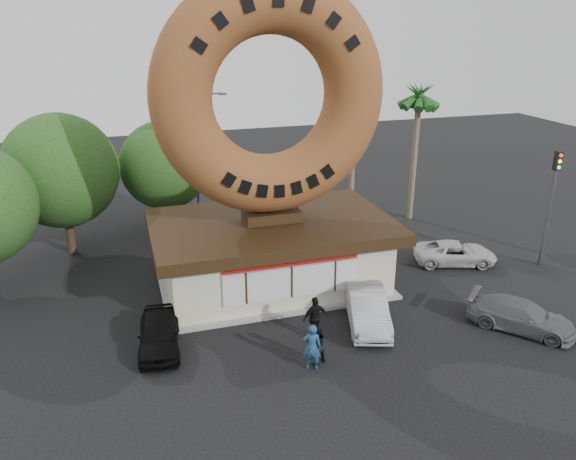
{
  "coord_description": "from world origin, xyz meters",
  "views": [
    {
      "loc": [
        -6.54,
        -17.7,
        12.32
      ],
      "look_at": [
        0.17,
        4.0,
        3.54
      ],
      "focal_mm": 35.0,
      "sensor_mm": 36.0,
      "label": 1
    }
  ],
  "objects_px": {
    "street_lamp": "(198,151)",
    "traffic_signal": "(552,195)",
    "car_black": "(159,333)",
    "person_center": "(316,345)",
    "car_white": "(455,253)",
    "person_left": "(312,347)",
    "car_grey": "(521,316)",
    "person_right": "(315,317)",
    "donut_shop": "(272,251)",
    "car_silver": "(367,308)",
    "giant_donut": "(270,97)"
  },
  "relations": [
    {
      "from": "car_white",
      "to": "donut_shop",
      "type": "bearing_deg",
      "value": 104.93
    },
    {
      "from": "person_right",
      "to": "car_grey",
      "type": "distance_m",
      "value": 8.61
    },
    {
      "from": "person_left",
      "to": "car_silver",
      "type": "bearing_deg",
      "value": -121.82
    },
    {
      "from": "street_lamp",
      "to": "car_grey",
      "type": "relative_size",
      "value": 1.86
    },
    {
      "from": "traffic_signal",
      "to": "person_center",
      "type": "xyz_separation_m",
      "value": [
        -14.23,
        -4.89,
        -3.07
      ]
    },
    {
      "from": "donut_shop",
      "to": "street_lamp",
      "type": "height_order",
      "value": "street_lamp"
    },
    {
      "from": "donut_shop",
      "to": "car_silver",
      "type": "xyz_separation_m",
      "value": [
        2.82,
        -4.72,
        -1.04
      ]
    },
    {
      "from": "traffic_signal",
      "to": "giant_donut",
      "type": "bearing_deg",
      "value": 171.83
    },
    {
      "from": "person_left",
      "to": "street_lamp",
      "type": "bearing_deg",
      "value": -63.36
    },
    {
      "from": "person_left",
      "to": "car_black",
      "type": "height_order",
      "value": "person_left"
    },
    {
      "from": "car_grey",
      "to": "street_lamp",
      "type": "bearing_deg",
      "value": 80.73
    },
    {
      "from": "traffic_signal",
      "to": "person_center",
      "type": "relative_size",
      "value": 3.8
    },
    {
      "from": "car_white",
      "to": "street_lamp",
      "type": "bearing_deg",
      "value": 65.78
    },
    {
      "from": "donut_shop",
      "to": "car_silver",
      "type": "distance_m",
      "value": 5.6
    },
    {
      "from": "donut_shop",
      "to": "car_white",
      "type": "bearing_deg",
      "value": -2.76
    },
    {
      "from": "person_left",
      "to": "car_grey",
      "type": "xyz_separation_m",
      "value": [
        9.23,
        0.08,
        -0.31
      ]
    },
    {
      "from": "car_white",
      "to": "traffic_signal",
      "type": "bearing_deg",
      "value": -92.35
    },
    {
      "from": "person_right",
      "to": "car_silver",
      "type": "relative_size",
      "value": 0.41
    },
    {
      "from": "car_black",
      "to": "car_grey",
      "type": "bearing_deg",
      "value": -5.92
    },
    {
      "from": "car_black",
      "to": "car_white",
      "type": "height_order",
      "value": "car_black"
    },
    {
      "from": "car_black",
      "to": "person_center",
      "type": "bearing_deg",
      "value": -21.23
    },
    {
      "from": "car_black",
      "to": "person_left",
      "type": "bearing_deg",
      "value": -24.57
    },
    {
      "from": "person_center",
      "to": "car_white",
      "type": "distance_m",
      "value": 11.94
    },
    {
      "from": "car_black",
      "to": "car_grey",
      "type": "distance_m",
      "value": 14.8
    },
    {
      "from": "person_center",
      "to": "car_white",
      "type": "xyz_separation_m",
      "value": [
        10.07,
        6.41,
        -0.21
      ]
    },
    {
      "from": "traffic_signal",
      "to": "car_grey",
      "type": "distance_m",
      "value": 8.0
    },
    {
      "from": "street_lamp",
      "to": "person_left",
      "type": "xyz_separation_m",
      "value": [
        1.35,
        -17.16,
        -3.55
      ]
    },
    {
      "from": "car_black",
      "to": "traffic_signal",
      "type": "bearing_deg",
      "value": 11.77
    },
    {
      "from": "street_lamp",
      "to": "traffic_signal",
      "type": "relative_size",
      "value": 1.32
    },
    {
      "from": "person_center",
      "to": "person_right",
      "type": "distance_m",
      "value": 1.86
    },
    {
      "from": "person_center",
      "to": "car_silver",
      "type": "height_order",
      "value": "person_center"
    },
    {
      "from": "donut_shop",
      "to": "person_center",
      "type": "xyz_separation_m",
      "value": [
        -0.23,
        -6.88,
        -0.97
      ]
    },
    {
      "from": "donut_shop",
      "to": "traffic_signal",
      "type": "distance_m",
      "value": 14.3
    },
    {
      "from": "car_black",
      "to": "donut_shop",
      "type": "bearing_deg",
      "value": 40.96
    },
    {
      "from": "giant_donut",
      "to": "street_lamp",
      "type": "distance_m",
      "value": 11.12
    },
    {
      "from": "giant_donut",
      "to": "person_center",
      "type": "height_order",
      "value": "giant_donut"
    },
    {
      "from": "person_center",
      "to": "car_silver",
      "type": "distance_m",
      "value": 3.74
    },
    {
      "from": "person_left",
      "to": "car_black",
      "type": "bearing_deg",
      "value": -8.24
    },
    {
      "from": "person_right",
      "to": "traffic_signal",
      "type": "bearing_deg",
      "value": -173.8
    },
    {
      "from": "giant_donut",
      "to": "car_grey",
      "type": "height_order",
      "value": "giant_donut"
    },
    {
      "from": "traffic_signal",
      "to": "person_center",
      "type": "bearing_deg",
      "value": -161.05
    },
    {
      "from": "street_lamp",
      "to": "traffic_signal",
      "type": "height_order",
      "value": "street_lamp"
    },
    {
      "from": "person_center",
      "to": "giant_donut",
      "type": "bearing_deg",
      "value": -116.01
    },
    {
      "from": "person_left",
      "to": "traffic_signal",
      "type": "bearing_deg",
      "value": -138.32
    },
    {
      "from": "person_left",
      "to": "car_white",
      "type": "bearing_deg",
      "value": -125.04
    },
    {
      "from": "giant_donut",
      "to": "person_right",
      "type": "relative_size",
      "value": 5.74
    },
    {
      "from": "car_white",
      "to": "person_center",
      "type": "bearing_deg",
      "value": 140.16
    },
    {
      "from": "donut_shop",
      "to": "street_lamp",
      "type": "bearing_deg",
      "value": 100.5
    },
    {
      "from": "street_lamp",
      "to": "person_left",
      "type": "bearing_deg",
      "value": -85.49
    },
    {
      "from": "car_grey",
      "to": "person_center",
      "type": "bearing_deg",
      "value": 137.76
    }
  ]
}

